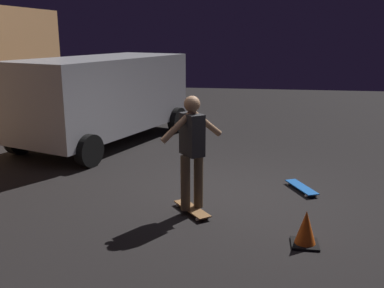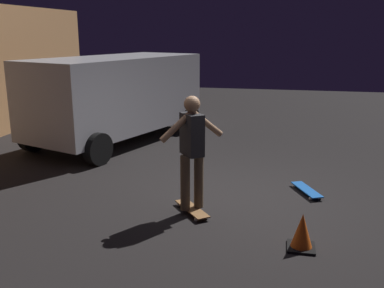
{
  "view_description": "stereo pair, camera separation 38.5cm",
  "coord_description": "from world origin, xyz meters",
  "views": [
    {
      "loc": [
        -6.62,
        -0.46,
        2.6
      ],
      "look_at": [
        -0.69,
        0.43,
        1.05
      ],
      "focal_mm": 40.74,
      "sensor_mm": 36.0,
      "label": 1
    },
    {
      "loc": [
        -6.55,
        -0.84,
        2.6
      ],
      "look_at": [
        -0.69,
        0.43,
        1.05
      ],
      "focal_mm": 40.74,
      "sensor_mm": 36.0,
      "label": 2
    }
  ],
  "objects": [
    {
      "name": "ground_plane",
      "position": [
        0.0,
        0.0,
        0.0
      ],
      "size": [
        28.0,
        28.0,
        0.0
      ],
      "primitive_type": "plane",
      "color": "black"
    },
    {
      "name": "parked_van",
      "position": [
        3.24,
        3.12,
        1.16
      ],
      "size": [
        4.97,
        3.46,
        2.03
      ],
      "color": "#B2B2B7",
      "rests_on": "ground_plane"
    },
    {
      "name": "skateboard_ridden",
      "position": [
        -0.69,
        0.43,
        0.06
      ],
      "size": [
        0.74,
        0.64,
        0.07
      ],
      "color": "olive",
      "rests_on": "ground_plane"
    },
    {
      "name": "skateboard_spare",
      "position": [
        0.5,
        -1.27,
        0.06
      ],
      "size": [
        0.79,
        0.51,
        0.07
      ],
      "color": "#1959B2",
      "rests_on": "ground_plane"
    },
    {
      "name": "skater",
      "position": [
        -0.69,
        0.43,
        1.04
      ],
      "size": [
        0.68,
        0.83,
        1.67
      ],
      "color": "brown",
      "rests_on": "skateboard_ridden"
    },
    {
      "name": "traffic_cone",
      "position": [
        -1.49,
        -1.13,
        0.21
      ],
      "size": [
        0.34,
        0.34,
        0.46
      ],
      "color": "black",
      "rests_on": "ground_plane"
    }
  ]
}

